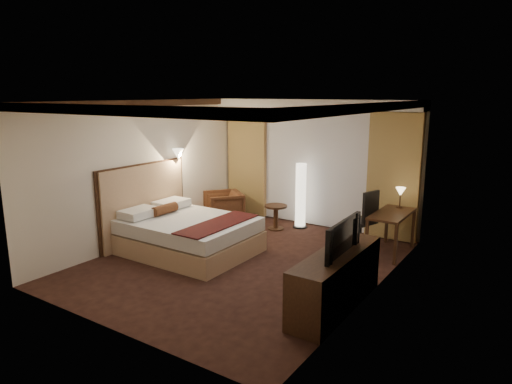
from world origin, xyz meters
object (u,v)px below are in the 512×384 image
Objects in this scene: office_chair at (361,219)px; dresser at (336,280)px; desk at (391,233)px; armchair at (224,206)px; side_table at (276,217)px; floor_lamp at (301,196)px; television at (336,230)px; bed at (189,235)px.

office_chair is 0.57× the size of dresser.
armchair is at bearing -178.14° from desk.
floor_lamp reaches higher than side_table.
desk is 1.09× the size of television.
bed is 3.62m from desk.
bed is at bearing 78.31° from television.
television reaches higher than desk.
dresser is at bearing 5.96° from armchair.
side_table is at bearing -167.81° from office_chair.
armchair is 4.45m from television.
armchair is at bearing -168.49° from side_table.
floor_lamp is (0.93, 2.50, 0.38)m from bed.
desk is at bearing 91.14° from dresser.
dresser reaches higher than side_table.
floor_lamp is 3.74m from dresser.
floor_lamp is 1.25× the size of office_chair.
armchair is (-0.63, 1.85, 0.07)m from bed.
dresser is (3.09, -0.55, 0.06)m from bed.
bed is 2.82× the size of armchair.
floor_lamp is (1.56, 0.65, 0.31)m from armchair.
side_table is 0.37× the size of floor_lamp.
office_chair is (1.56, -0.58, -0.14)m from floor_lamp.
bed is at bearing 169.94° from dresser.
office_chair is (2.48, 1.92, 0.24)m from bed.
bed is 1.58× the size of floor_lamp.
floor_lamp is at bearing 165.90° from desk.
office_chair is at bearing 37.66° from bed.
armchair is 0.56× the size of floor_lamp.
floor_lamp is 3.73m from television.
desk is at bearing -14.10° from floor_lamp.
office_chair reaches higher than desk.
floor_lamp is 1.29× the size of television.
floor_lamp is 2.20m from desk.
armchair reaches higher than bed.
floor_lamp is 1.18× the size of desk.
television is (-0.03, -0.00, 0.70)m from dresser.
desk is 2.51m from dresser.
armchair is at bearing 147.23° from dresser.
armchair reaches higher than desk.
side_table is at bearing -131.96° from floor_lamp.
television is at bearing -180.00° from dresser.
armchair is at bearing 55.50° from television.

